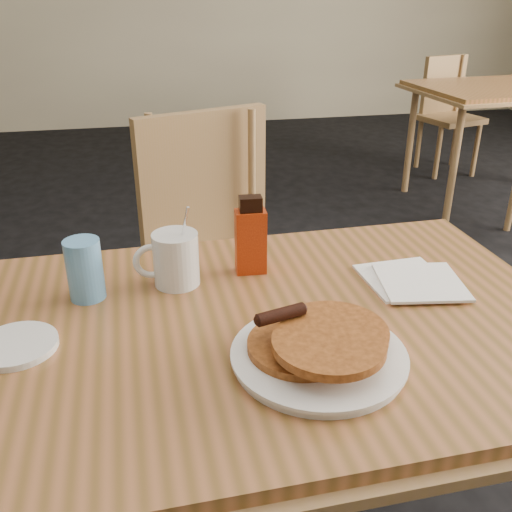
{
  "coord_description": "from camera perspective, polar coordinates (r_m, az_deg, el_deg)",
  "views": [
    {
      "loc": [
        -0.23,
        -0.93,
        1.32
      ],
      "look_at": [
        -0.03,
        0.03,
        0.85
      ],
      "focal_mm": 40.0,
      "sensor_mm": 36.0,
      "label": 1
    }
  ],
  "objects": [
    {
      "name": "main_table",
      "position": [
        1.09,
        1.43,
        -8.28
      ],
      "size": [
        1.2,
        0.83,
        0.75
      ],
      "rotation": [
        0.0,
        0.0,
        0.02
      ],
      "color": "#9E6038",
      "rests_on": "floor"
    },
    {
      "name": "neighbor_table",
      "position": [
        3.98,
        23.92,
        14.73
      ],
      "size": [
        1.19,
        0.84,
        0.75
      ],
      "rotation": [
        0.0,
        0.0,
        0.06
      ],
      "color": "#9E6038",
      "rests_on": "floor"
    },
    {
      "name": "chair_main_far",
      "position": [
        1.8,
        -4.65,
        1.36
      ],
      "size": [
        0.56,
        0.57,
        0.97
      ],
      "rotation": [
        0.0,
        0.0,
        0.34
      ],
      "color": "#997248",
      "rests_on": "floor"
    },
    {
      "name": "chair_neighbor_far",
      "position": [
        4.64,
        18.55,
        14.19
      ],
      "size": [
        0.46,
        0.47,
        0.83
      ],
      "rotation": [
        0.0,
        0.0,
        0.25
      ],
      "color": "#997248",
      "rests_on": "floor"
    },
    {
      "name": "pancake_plate",
      "position": [
        0.95,
        6.35,
        -9.21
      ],
      "size": [
        0.29,
        0.29,
        0.09
      ],
      "rotation": [
        0.0,
        0.0,
        -0.17
      ],
      "color": "white",
      "rests_on": "main_table"
    },
    {
      "name": "coffee_mug",
      "position": [
        1.18,
        -8.17,
        -0.23
      ],
      "size": [
        0.13,
        0.09,
        0.18
      ],
      "rotation": [
        0.0,
        0.0,
        0.1
      ],
      "color": "white",
      "rests_on": "main_table"
    },
    {
      "name": "syrup_bottle",
      "position": [
        1.21,
        -0.54,
        1.84
      ],
      "size": [
        0.07,
        0.05,
        0.17
      ],
      "rotation": [
        0.0,
        0.0,
        -0.06
      ],
      "color": "maroon",
      "rests_on": "main_table"
    },
    {
      "name": "napkin_stack",
      "position": [
        1.23,
        15.37,
        -2.37
      ],
      "size": [
        0.2,
        0.21,
        0.01
      ],
      "rotation": [
        0.0,
        0.0,
        0.05
      ],
      "color": "white",
      "rests_on": "main_table"
    },
    {
      "name": "blue_tumbler",
      "position": [
        1.16,
        -16.75,
        -1.31
      ],
      "size": [
        0.09,
        0.09,
        0.12
      ],
      "primitive_type": "cylinder",
      "rotation": [
        0.0,
        0.0,
        -0.37
      ],
      "color": "#5B9DD7",
      "rests_on": "main_table"
    },
    {
      "name": "side_saucer",
      "position": [
        1.07,
        -22.87,
        -8.25
      ],
      "size": [
        0.18,
        0.18,
        0.01
      ],
      "primitive_type": "cylinder",
      "rotation": [
        0.0,
        0.0,
        0.34
      ],
      "color": "white",
      "rests_on": "main_table"
    }
  ]
}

